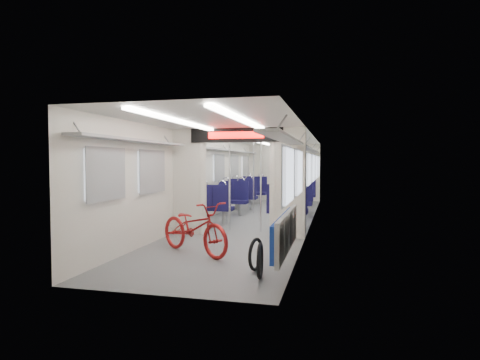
{
  "coord_description": "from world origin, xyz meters",
  "views": [
    {
      "loc": [
        2.04,
        -10.34,
        1.59
      ],
      "look_at": [
        -0.05,
        -1.52,
        1.17
      ],
      "focal_mm": 30.0,
      "sensor_mm": 36.0,
      "label": 1
    }
  ],
  "objects_px": {
    "stanchion_far_right": "(277,176)",
    "seat_bay_far_right": "(301,193)",
    "seat_bay_far_left": "(249,191)",
    "bike_hoop_a": "(260,263)",
    "stanchion_far_left": "(254,176)",
    "flip_bench": "(285,232)",
    "seat_bay_near_right": "(292,200)",
    "bike_hoop_b": "(256,256)",
    "bike_hoop_c": "(274,241)",
    "seat_bay_near_left": "(224,199)",
    "bicycle": "(194,227)",
    "stanchion_near_left": "(230,181)",
    "stanchion_near_right": "(261,181)"
  },
  "relations": [
    {
      "from": "bicycle",
      "to": "bike_hoop_a",
      "type": "distance_m",
      "value": 1.85
    },
    {
      "from": "bike_hoop_b",
      "to": "stanchion_far_right",
      "type": "bearing_deg",
      "value": 95.35
    },
    {
      "from": "bike_hoop_a",
      "to": "seat_bay_near_left",
      "type": "height_order",
      "value": "seat_bay_near_left"
    },
    {
      "from": "bike_hoop_a",
      "to": "bike_hoop_c",
      "type": "xyz_separation_m",
      "value": [
        -0.03,
        1.44,
        0.02
      ]
    },
    {
      "from": "stanchion_far_right",
      "to": "seat_bay_far_left",
      "type": "bearing_deg",
      "value": 127.03
    },
    {
      "from": "seat_bay_near_left",
      "to": "seat_bay_far_right",
      "type": "relative_size",
      "value": 1.11
    },
    {
      "from": "bike_hoop_c",
      "to": "seat_bay_near_left",
      "type": "relative_size",
      "value": 0.25
    },
    {
      "from": "flip_bench",
      "to": "stanchion_far_left",
      "type": "height_order",
      "value": "stanchion_far_left"
    },
    {
      "from": "bike_hoop_b",
      "to": "bike_hoop_c",
      "type": "height_order",
      "value": "bike_hoop_c"
    },
    {
      "from": "flip_bench",
      "to": "bike_hoop_a",
      "type": "distance_m",
      "value": 0.64
    },
    {
      "from": "seat_bay_near_right",
      "to": "stanchion_far_right",
      "type": "xyz_separation_m",
      "value": [
        -0.62,
        1.63,
        0.57
      ]
    },
    {
      "from": "stanchion_far_left",
      "to": "stanchion_far_right",
      "type": "distance_m",
      "value": 0.73
    },
    {
      "from": "seat_bay_near_left",
      "to": "bike_hoop_a",
      "type": "bearing_deg",
      "value": -69.44
    },
    {
      "from": "bicycle",
      "to": "bike_hoop_a",
      "type": "relative_size",
      "value": 3.51
    },
    {
      "from": "flip_bench",
      "to": "bike_hoop_a",
      "type": "relative_size",
      "value": 4.32
    },
    {
      "from": "bicycle",
      "to": "stanchion_far_left",
      "type": "relative_size",
      "value": 0.76
    },
    {
      "from": "flip_bench",
      "to": "seat_bay_far_right",
      "type": "height_order",
      "value": "seat_bay_far_right"
    },
    {
      "from": "stanchion_far_right",
      "to": "stanchion_near_left",
      "type": "bearing_deg",
      "value": -101.09
    },
    {
      "from": "bike_hoop_a",
      "to": "bike_hoop_b",
      "type": "height_order",
      "value": "bike_hoop_a"
    },
    {
      "from": "seat_bay_far_right",
      "to": "bike_hoop_a",
      "type": "bearing_deg",
      "value": -89.09
    },
    {
      "from": "bike_hoop_a",
      "to": "bike_hoop_b",
      "type": "distance_m",
      "value": 0.41
    },
    {
      "from": "stanchion_near_right",
      "to": "seat_bay_far_left",
      "type": "bearing_deg",
      "value": 105.12
    },
    {
      "from": "bike_hoop_a",
      "to": "seat_bay_near_left",
      "type": "bearing_deg",
      "value": 110.56
    },
    {
      "from": "seat_bay_near_left",
      "to": "stanchion_far_left",
      "type": "height_order",
      "value": "stanchion_far_left"
    },
    {
      "from": "seat_bay_far_right",
      "to": "stanchion_far_left",
      "type": "xyz_separation_m",
      "value": [
        -1.33,
        -1.44,
        0.62
      ]
    },
    {
      "from": "bike_hoop_b",
      "to": "stanchion_far_right",
      "type": "relative_size",
      "value": 0.21
    },
    {
      "from": "flip_bench",
      "to": "seat_bay_near_right",
      "type": "xyz_separation_m",
      "value": [
        -0.42,
        4.84,
        -0.0
      ]
    },
    {
      "from": "stanchion_far_left",
      "to": "stanchion_far_right",
      "type": "xyz_separation_m",
      "value": [
        0.72,
        0.14,
        0.0
      ]
    },
    {
      "from": "seat_bay_far_left",
      "to": "stanchion_near_left",
      "type": "relative_size",
      "value": 0.97
    },
    {
      "from": "seat_bay_near_left",
      "to": "seat_bay_near_right",
      "type": "height_order",
      "value": "seat_bay_near_right"
    },
    {
      "from": "bike_hoop_a",
      "to": "bike_hoop_b",
      "type": "bearing_deg",
      "value": 109.2
    },
    {
      "from": "seat_bay_far_left",
      "to": "bike_hoop_a",
      "type": "bearing_deg",
      "value": -76.88
    },
    {
      "from": "bike_hoop_b",
      "to": "flip_bench",
      "type": "bearing_deg",
      "value": 8.22
    },
    {
      "from": "bicycle",
      "to": "seat_bay_near_left",
      "type": "distance_m",
      "value": 4.17
    },
    {
      "from": "flip_bench",
      "to": "seat_bay_near_left",
      "type": "xyz_separation_m",
      "value": [
        -2.29,
        4.88,
        -0.02
      ]
    },
    {
      "from": "bike_hoop_a",
      "to": "stanchion_near_right",
      "type": "xyz_separation_m",
      "value": [
        -0.65,
        3.6,
        0.93
      ]
    },
    {
      "from": "bike_hoop_b",
      "to": "bike_hoop_c",
      "type": "distance_m",
      "value": 1.05
    },
    {
      "from": "bicycle",
      "to": "stanchion_far_right",
      "type": "bearing_deg",
      "value": 26.46
    },
    {
      "from": "stanchion_far_right",
      "to": "seat_bay_far_right",
      "type": "bearing_deg",
      "value": 64.55
    },
    {
      "from": "bike_hoop_b",
      "to": "stanchion_far_right",
      "type": "height_order",
      "value": "stanchion_far_right"
    },
    {
      "from": "bike_hoop_c",
      "to": "seat_bay_near_right",
      "type": "distance_m",
      "value": 3.87
    },
    {
      "from": "flip_bench",
      "to": "seat_bay_far_left",
      "type": "bearing_deg",
      "value": 105.71
    },
    {
      "from": "flip_bench",
      "to": "bicycle",
      "type": "bearing_deg",
      "value": 155.4
    },
    {
      "from": "bike_hoop_b",
      "to": "seat_bay_far_left",
      "type": "height_order",
      "value": "seat_bay_far_left"
    },
    {
      "from": "bike_hoop_c",
      "to": "stanchion_near_right",
      "type": "relative_size",
      "value": 0.23
    },
    {
      "from": "flip_bench",
      "to": "bike_hoop_b",
      "type": "distance_m",
      "value": 0.56
    },
    {
      "from": "bicycle",
      "to": "bike_hoop_c",
      "type": "bearing_deg",
      "value": -47.86
    },
    {
      "from": "bicycle",
      "to": "stanchion_near_left",
      "type": "relative_size",
      "value": 0.76
    },
    {
      "from": "bicycle",
      "to": "bike_hoop_b",
      "type": "relative_size",
      "value": 3.59
    },
    {
      "from": "seat_bay_near_left",
      "to": "seat_bay_far_left",
      "type": "distance_m",
      "value": 3.25
    }
  ]
}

